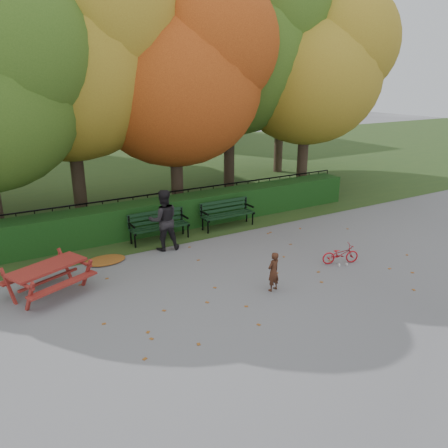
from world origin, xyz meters
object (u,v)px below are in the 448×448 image
tree_e (318,67)px  child (273,272)px  tree_d (242,42)px  picnic_table (48,272)px  bench_left (158,223)px  bench_right (227,212)px  adult (164,220)px  bicycle (340,254)px  tree_b (78,53)px  tree_g (290,63)px  tree_c (185,73)px

tree_e → child: bearing=-136.4°
tree_d → picnic_table: size_ratio=4.69×
bench_left → bench_right: same height
tree_d → adult: 8.56m
tree_e → child: size_ratio=8.66×
child → bicycle: bearing=174.6°
bench_left → child: (0.99, -4.45, -0.05)m
tree_b → tree_d: size_ratio=0.92×
adult → tree_b: bearing=-64.3°
tree_b → tree_d: (6.32, 0.48, 0.58)m
tree_g → bicycle: 12.95m
adult → tree_d: bearing=-129.7°
bench_left → picnic_table: (-3.49, -2.03, 0.03)m
tree_g → bench_right: tree_g is taller
bench_left → adult: (-0.15, -0.80, 0.36)m
picnic_table → bench_left: bearing=6.7°
bicycle → tree_g: bearing=-10.9°
tree_d → picnic_table: (-8.67, -5.56, -5.43)m
tree_b → bench_right: 6.76m
tree_c → tree_g: (7.50, 3.80, 0.55)m
tree_e → bench_left: tree_e is taller
tree_e → tree_b: bearing=173.8°
tree_g → bench_left: tree_g is taller
tree_b → bench_left: bearing=-69.4°
child → tree_e: bearing=-149.6°
tree_d → bench_right: size_ratio=5.32×
picnic_table → adult: bearing=-3.2°
tree_b → tree_g: size_ratio=1.03×
tree_b → child: size_ratio=9.33×
tree_d → bench_left: bearing=-145.7°
tree_d → adult: tree_d is taller
picnic_table → bench_right: bearing=-4.4°
tree_g → adult: tree_g is taller
tree_e → bench_left: (-7.82, -2.07, -4.56)m
tree_c → tree_e: tree_e is taller
tree_b → bench_left: 5.87m
bicycle → tree_e: bearing=-14.9°
picnic_table → bicycle: picnic_table is taller
tree_g → bicycle: (-6.18, -10.17, -5.11)m
tree_d → bench_right: 7.07m
tree_e → bench_left: 9.29m
picnic_table → child: 5.09m
tree_g → tree_d: bearing=-150.4°
tree_b → tree_e: tree_b is taller
tree_b → tree_g: (10.78, 3.02, -0.03)m
tree_e → adult: tree_e is taller
tree_c → tree_g: bearing=26.9°
bench_right → adult: 2.70m
tree_e → picnic_table: size_ratio=3.99×
tree_b → tree_g: tree_b is taller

